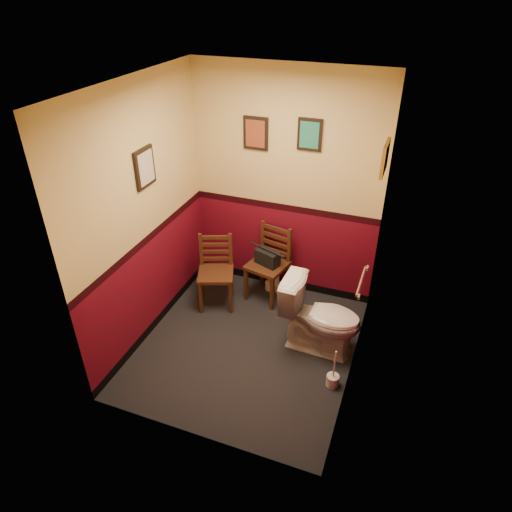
{
  "coord_description": "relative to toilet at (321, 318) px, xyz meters",
  "views": [
    {
      "loc": [
        1.36,
        -3.41,
        3.45
      ],
      "look_at": [
        0.0,
        0.25,
        1.0
      ],
      "focal_mm": 32.0,
      "sensor_mm": 36.0,
      "label": 1
    }
  ],
  "objects": [
    {
      "name": "floor",
      "position": [
        -0.72,
        -0.24,
        -0.41
      ],
      "size": [
        2.2,
        2.4,
        0.0
      ],
      "primitive_type": "cube",
      "color": "black",
      "rests_on": "ground"
    },
    {
      "name": "ceiling",
      "position": [
        -0.72,
        -0.24,
        2.29
      ],
      "size": [
        2.2,
        2.4,
        0.0
      ],
      "primitive_type": "cube",
      "rotation": [
        3.14,
        0.0,
        0.0
      ],
      "color": "silver",
      "rests_on": "ground"
    },
    {
      "name": "wall_back",
      "position": [
        -0.72,
        0.96,
        0.94
      ],
      "size": [
        2.2,
        0.0,
        2.7
      ],
      "primitive_type": "cube",
      "rotation": [
        1.57,
        0.0,
        0.0
      ],
      "color": "#5E0A19",
      "rests_on": "ground"
    },
    {
      "name": "wall_front",
      "position": [
        -0.72,
        -1.44,
        0.94
      ],
      "size": [
        2.2,
        0.0,
        2.7
      ],
      "primitive_type": "cube",
      "rotation": [
        -1.57,
        0.0,
        0.0
      ],
      "color": "#5E0A19",
      "rests_on": "ground"
    },
    {
      "name": "wall_left",
      "position": [
        -1.82,
        -0.24,
        0.94
      ],
      "size": [
        0.0,
        2.4,
        2.7
      ],
      "primitive_type": "cube",
      "rotation": [
        1.57,
        0.0,
        1.57
      ],
      "color": "#5E0A19",
      "rests_on": "ground"
    },
    {
      "name": "wall_right",
      "position": [
        0.38,
        -0.24,
        0.94
      ],
      "size": [
        0.0,
        2.4,
        2.7
      ],
      "primitive_type": "cube",
      "rotation": [
        1.57,
        0.0,
        -1.57
      ],
      "color": "#5E0A19",
      "rests_on": "ground"
    },
    {
      "name": "grab_bar",
      "position": [
        0.35,
        0.01,
        0.54
      ],
      "size": [
        0.05,
        0.56,
        0.06
      ],
      "color": "silver",
      "rests_on": "wall_right"
    },
    {
      "name": "framed_print_back_a",
      "position": [
        -1.07,
        0.94,
        1.54
      ],
      "size": [
        0.28,
        0.04,
        0.36
      ],
      "color": "black",
      "rests_on": "wall_back"
    },
    {
      "name": "framed_print_back_b",
      "position": [
        -0.47,
        0.94,
        1.59
      ],
      "size": [
        0.26,
        0.04,
        0.34
      ],
      "color": "black",
      "rests_on": "wall_back"
    },
    {
      "name": "framed_print_left",
      "position": [
        -1.8,
        -0.14,
        1.44
      ],
      "size": [
        0.04,
        0.3,
        0.38
      ],
      "color": "black",
      "rests_on": "wall_left"
    },
    {
      "name": "framed_print_right",
      "position": [
        0.36,
        0.36,
        1.64
      ],
      "size": [
        0.04,
        0.34,
        0.28
      ],
      "color": "olive",
      "rests_on": "wall_right"
    },
    {
      "name": "toilet",
      "position": [
        0.0,
        0.0,
        0.0
      ],
      "size": [
        0.85,
        0.5,
        0.82
      ],
      "primitive_type": "imported",
      "rotation": [
        0.0,
        0.0,
        1.54
      ],
      "color": "white",
      "rests_on": "floor"
    },
    {
      "name": "toilet_brush",
      "position": [
        0.25,
        -0.47,
        -0.34
      ],
      "size": [
        0.12,
        0.12,
        0.44
      ],
      "color": "silver",
      "rests_on": "floor"
    },
    {
      "name": "chair_left",
      "position": [
        -1.35,
        0.36,
        0.03
      ],
      "size": [
        0.52,
        0.52,
        0.87
      ],
      "rotation": [
        0.0,
        0.0,
        0.36
      ],
      "color": "#3E2112",
      "rests_on": "floor"
    },
    {
      "name": "chair_right",
      "position": [
        -0.81,
        0.7,
        0.05
      ],
      "size": [
        0.51,
        0.51,
        0.92
      ],
      "rotation": [
        0.0,
        0.0,
        -0.22
      ],
      "color": "#3E2112",
      "rests_on": "floor"
    },
    {
      "name": "handbag",
      "position": [
        -0.82,
        0.66,
        0.16
      ],
      "size": [
        0.32,
        0.24,
        0.21
      ],
      "rotation": [
        0.0,
        0.0,
        -0.36
      ],
      "color": "black",
      "rests_on": "chair_right"
    },
    {
      "name": "tp_stack",
      "position": [
        -0.77,
        0.81,
        -0.23
      ],
      "size": [
        0.25,
        0.15,
        0.44
      ],
      "color": "silver",
      "rests_on": "floor"
    }
  ]
}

